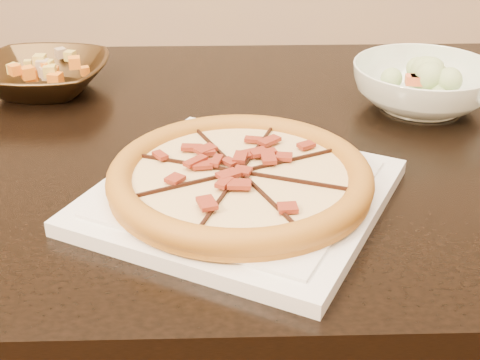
{
  "coord_description": "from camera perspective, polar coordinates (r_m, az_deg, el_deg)",
  "views": [
    {
      "loc": [
        0.07,
        -0.68,
        1.15
      ],
      "look_at": [
        0.0,
        -0.0,
        0.78
      ],
      "focal_mm": 50.0,
      "sensor_mm": 36.0,
      "label": 1
    }
  ],
  "objects": [
    {
      "name": "salad",
      "position": [
        1.06,
        15.69,
        10.33
      ],
      "size": [
        0.12,
        0.1,
        0.04
      ],
      "color": "#AFD190",
      "rests_on": "salad_bowl"
    },
    {
      "name": "bronze_bowl",
      "position": [
        1.15,
        -16.44,
        8.49
      ],
      "size": [
        0.22,
        0.22,
        0.05
      ],
      "primitive_type": "imported",
      "rotation": [
        0.0,
        0.0,
        0.03
      ],
      "color": "#412F19",
      "rests_on": "dining_table"
    },
    {
      "name": "salad_bowl",
      "position": [
        1.07,
        15.32,
        7.73
      ],
      "size": [
        0.26,
        0.26,
        0.07
      ],
      "primitive_type": "imported",
      "rotation": [
        0.0,
        0.0,
        -0.24
      ],
      "color": "white",
      "rests_on": "dining_table"
    },
    {
      "name": "mixed_dish",
      "position": [
        1.14,
        -16.79,
        10.35
      ],
      "size": [
        0.1,
        0.11,
        0.03
      ],
      "color": "tan",
      "rests_on": "bronze_bowl"
    },
    {
      "name": "dining_table",
      "position": [
        1.01,
        -4.55,
        -1.98
      ],
      "size": [
        1.39,
        0.99,
        0.75
      ],
      "color": "black",
      "rests_on": "floor"
    },
    {
      "name": "pizza",
      "position": [
        0.77,
        -0.0,
        0.26
      ],
      "size": [
        0.31,
        0.31,
        0.03
      ],
      "color": "#A96628",
      "rests_on": "plate"
    },
    {
      "name": "plate",
      "position": [
        0.78,
        0.0,
        -1.25
      ],
      "size": [
        0.41,
        0.41,
        0.02
      ],
      "color": "white",
      "rests_on": "dining_table"
    }
  ]
}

